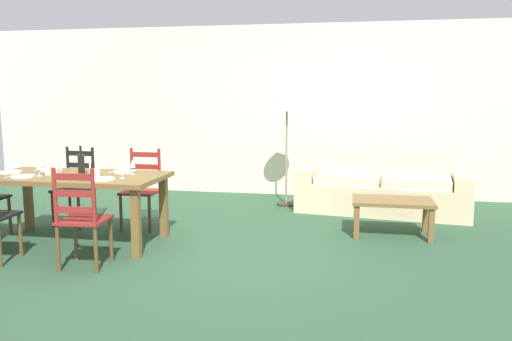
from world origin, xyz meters
TOP-DOWN VIEW (x-y plane):
  - ground_plane at (0.00, 0.00)m, footprint 9.60×9.60m
  - wall_far at (0.00, 3.30)m, footprint 9.60×0.16m
  - dining_table at (-1.57, 0.08)m, footprint 1.90×0.96m
  - dining_chair_near_right at (-1.08, -0.69)m, footprint 0.44×0.43m
  - dining_chair_far_left at (-2.00, 0.81)m, footprint 0.45×0.43m
  - dining_chair_far_right at (-1.13, 0.83)m, footprint 0.42×0.40m
  - dinner_plate_near_left at (-2.02, -0.17)m, footprint 0.24×0.24m
  - fork_near_left at (-2.17, -0.17)m, footprint 0.02×0.17m
  - dinner_plate_near_right at (-1.12, -0.17)m, footprint 0.24×0.24m
  - fork_near_right at (-1.27, -0.17)m, footprint 0.03×0.17m
  - dinner_plate_far_left at (-2.02, 0.33)m, footprint 0.24×0.24m
  - fork_far_left at (-2.17, 0.33)m, footprint 0.02×0.17m
  - dinner_plate_far_right at (-1.12, 0.33)m, footprint 0.24×0.24m
  - fork_far_right at (-1.27, 0.33)m, footprint 0.02×0.17m
  - dinner_plate_head_west at (-2.35, 0.08)m, footprint 0.24×0.24m
  - wine_bottle at (-1.49, 0.07)m, footprint 0.07×0.07m
  - wine_glass_near_left at (-1.89, -0.07)m, footprint 0.06×0.06m
  - wine_glass_near_right at (-0.96, -0.05)m, footprint 0.06×0.06m
  - wine_glass_far_left at (-1.87, 0.22)m, footprint 0.06×0.06m
  - wine_glass_far_right at (-0.98, 0.23)m, footprint 0.06×0.06m
  - coffee_cup_primary at (-1.27, -0.00)m, footprint 0.07×0.07m
  - coffee_cup_secondary at (-1.85, 0.02)m, footprint 0.07×0.07m
  - candle_tall at (-1.75, 0.10)m, footprint 0.05×0.05m
  - candle_short at (-1.37, 0.04)m, footprint 0.05×0.05m
  - couch at (1.78, 2.23)m, footprint 2.37×1.11m
  - coffee_table at (1.82, 1.02)m, footprint 0.90×0.56m
  - standing_lamp at (0.42, 2.42)m, footprint 0.40×0.40m

SIDE VIEW (x-z plane):
  - ground_plane at x=0.00m, z-range -0.02..0.00m
  - couch at x=1.78m, z-range -0.11..0.69m
  - coffee_table at x=1.82m, z-range 0.15..0.57m
  - dining_chair_near_right at x=-1.08m, z-range 0.00..0.96m
  - dining_chair_far_left at x=-2.00m, z-range 0.00..0.96m
  - dining_chair_far_right at x=-1.13m, z-range 0.00..0.96m
  - dining_table at x=-1.57m, z-range 0.29..1.04m
  - fork_near_left at x=-2.17m, z-range 0.75..0.76m
  - fork_near_right at x=-1.27m, z-range 0.75..0.76m
  - fork_far_left at x=-2.17m, z-range 0.75..0.76m
  - fork_far_right at x=-1.27m, z-range 0.75..0.76m
  - dinner_plate_near_left at x=-2.02m, z-range 0.75..0.77m
  - dinner_plate_near_right at x=-1.12m, z-range 0.75..0.77m
  - dinner_plate_far_left at x=-2.02m, z-range 0.75..0.77m
  - dinner_plate_far_right at x=-1.12m, z-range 0.75..0.77m
  - dinner_plate_head_west at x=-2.35m, z-range 0.75..0.77m
  - candle_short at x=-1.37m, z-range 0.71..0.87m
  - coffee_cup_primary at x=-1.27m, z-range 0.75..0.84m
  - coffee_cup_secondary at x=-1.85m, z-range 0.75..0.84m
  - candle_tall at x=-1.75m, z-range 0.70..0.94m
  - wine_glass_near_left at x=-1.89m, z-range 0.78..0.94m
  - wine_glass_near_right at x=-0.96m, z-range 0.78..0.94m
  - wine_glass_far_left at x=-1.87m, z-range 0.78..0.94m
  - wine_glass_far_right at x=-0.98m, z-range 0.78..0.94m
  - wine_bottle at x=-1.49m, z-range 0.71..1.03m
  - wall_far at x=0.00m, z-range 0.00..2.70m
  - standing_lamp at x=0.42m, z-range 0.59..2.23m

